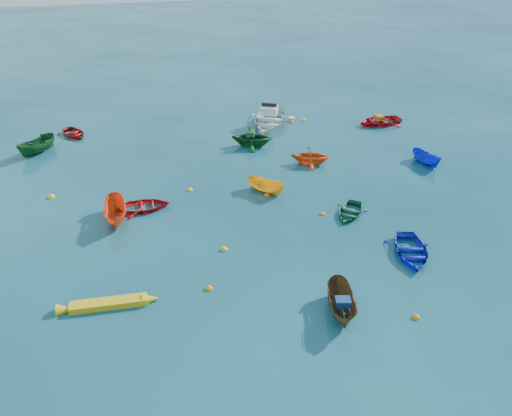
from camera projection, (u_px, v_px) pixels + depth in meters
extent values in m
plane|color=#093743|center=(281.00, 270.00, 22.77)|extent=(160.00, 160.00, 0.00)
imported|color=#51381D|center=(341.00, 312.00, 20.39)|extent=(1.70, 3.01, 1.10)
imported|color=#0F18C0|center=(410.00, 255.00, 23.78)|extent=(2.99, 3.60, 0.65)
imported|color=#FCAC16|center=(266.00, 192.00, 29.10)|extent=(2.35, 2.40, 0.94)
imported|color=#14562C|center=(349.00, 214.00, 26.95)|extent=(2.87, 3.01, 0.51)
imported|color=red|center=(145.00, 209.00, 27.43)|extent=(2.78, 2.00, 0.57)
imported|color=#F34C16|center=(117.00, 220.00, 26.42)|extent=(1.18, 3.06, 1.18)
imported|color=#10471C|center=(252.00, 146.00, 34.77)|extent=(3.49, 3.25, 1.49)
imported|color=red|center=(379.00, 124.00, 38.32)|extent=(3.60, 2.70, 0.71)
imported|color=#0F21C6|center=(425.00, 164.00, 32.33)|extent=(1.44, 2.47, 0.90)
imported|color=#9E0D0D|center=(74.00, 135.00, 36.36)|extent=(2.87, 3.16, 0.54)
imported|color=#DA5214|center=(310.00, 164.00, 32.32)|extent=(3.10, 2.89, 1.32)
imported|color=#10471B|center=(39.00, 153.00, 33.71)|extent=(2.84, 3.02, 1.17)
imported|color=white|center=(269.00, 125.00, 38.12)|extent=(5.35, 6.05, 1.64)
cube|color=navy|center=(343.00, 302.00, 19.90)|extent=(0.69, 0.59, 0.29)
cube|color=#134D23|center=(250.00, 133.00, 34.30)|extent=(0.78, 0.89, 0.36)
cube|color=#C06013|center=(379.00, 118.00, 38.03)|extent=(0.60, 0.76, 0.35)
sphere|color=orange|center=(209.00, 289.00, 21.64)|extent=(0.33, 0.33, 0.33)
sphere|color=yellow|center=(333.00, 282.00, 22.07)|extent=(0.31, 0.31, 0.31)
sphere|color=orange|center=(416.00, 318.00, 20.11)|extent=(0.31, 0.31, 0.31)
sphere|color=yellow|center=(52.00, 197.00, 28.54)|extent=(0.39, 0.39, 0.39)
sphere|color=orange|center=(267.00, 196.00, 28.71)|extent=(0.32, 0.32, 0.32)
sphere|color=yellow|center=(224.00, 250.00, 24.14)|extent=(0.35, 0.35, 0.35)
sphere|color=orange|center=(322.00, 214.00, 26.94)|extent=(0.29, 0.29, 0.29)
sphere|color=yellow|center=(190.00, 190.00, 29.26)|extent=(0.32, 0.32, 0.32)
sphere|color=#F5570D|center=(291.00, 122.00, 38.61)|extent=(0.35, 0.35, 0.35)
sphere|color=yellow|center=(304.00, 120.00, 38.96)|extent=(0.34, 0.34, 0.34)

